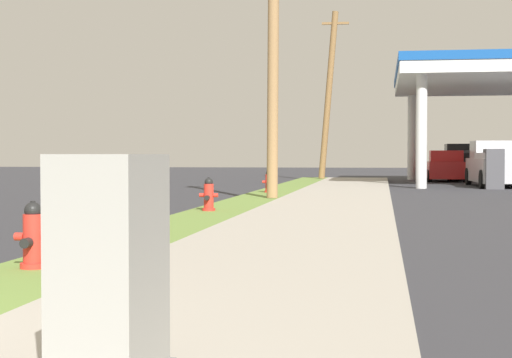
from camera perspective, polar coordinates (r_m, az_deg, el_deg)
name	(u,v)px	position (r m, az deg, el deg)	size (l,w,h in m)	color
fire_hydrant_nearest	(33,239)	(9.24, -15.51, -4.11)	(0.42, 0.37, 0.74)	red
fire_hydrant_second	(209,196)	(18.00, -3.37, -1.22)	(0.42, 0.38, 0.74)	red
fire_hydrant_third	(269,183)	(26.65, 0.91, -0.25)	(0.42, 0.37, 0.74)	red
utility_pole_midground	(273,50)	(23.45, 1.22, 9.10)	(0.40, 1.40, 8.35)	#937047
utility_pole_background	(329,94)	(42.09, 5.16, 6.04)	(1.57, 0.35, 8.65)	olive
utility_cabinet	(111,280)	(4.39, -10.25, -7.06)	(0.51, 0.82, 1.26)	slate
car_red_by_near_pump	(446,167)	(42.41, 13.26, 0.82)	(1.98, 4.52, 1.57)	red
truck_black_at_forecourt	(464,163)	(45.92, 14.50, 1.12)	(2.13, 5.40, 1.97)	black
truck_silver_on_apron	(498,165)	(35.94, 16.73, 0.94)	(2.26, 5.45, 1.97)	#BCBCC1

